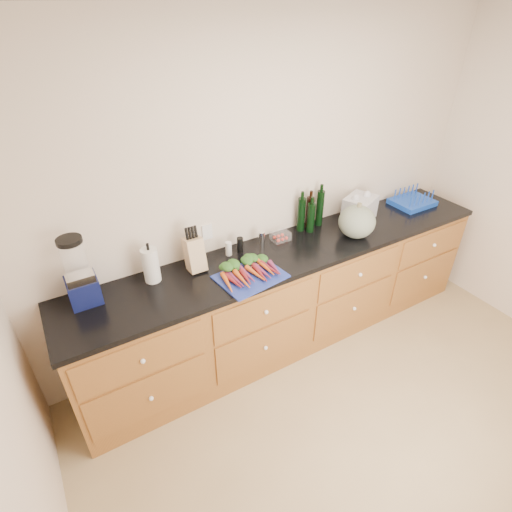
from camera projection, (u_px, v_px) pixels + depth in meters
ground at (396, 451)px, 2.73m from camera, size 4.00×4.00×0.00m
wall_back at (272, 192)px, 3.19m from camera, size 4.10×0.05×2.60m
cabinets at (291, 297)px, 3.42m from camera, size 3.60×0.64×0.90m
countertop at (293, 251)px, 3.17m from camera, size 3.64×0.62×0.04m
cutting_board at (251, 277)px, 2.83m from camera, size 0.50×0.40×0.01m
carrots at (248, 270)px, 2.84m from camera, size 0.41×0.30×0.06m
squash at (357, 222)px, 3.25m from camera, size 0.30×0.30×0.27m
blender_appliance at (79, 275)px, 2.50m from camera, size 0.19×0.19×0.47m
paper_towel at (151, 265)px, 2.74m from camera, size 0.11×0.11×0.25m
knife_block at (195, 254)px, 2.86m from camera, size 0.12×0.12×0.25m
grinder_salt at (229, 249)px, 3.05m from camera, size 0.05×0.05×0.11m
grinder_pepper at (240, 245)px, 3.09m from camera, size 0.05×0.05×0.12m
canister_chrome at (262, 238)px, 3.18m from camera, size 0.05×0.05×0.12m
tomato_box at (280, 236)px, 3.26m from camera, size 0.14×0.11×0.07m
bottles at (311, 213)px, 3.36m from camera, size 0.26×0.13×0.31m
grocery_bag at (360, 208)px, 3.52m from camera, size 0.35×0.32×0.21m
dish_rack at (412, 201)px, 3.81m from camera, size 0.37×0.30×0.15m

